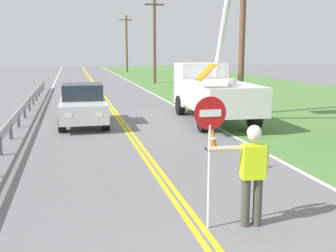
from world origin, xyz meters
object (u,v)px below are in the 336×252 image
object	(u,v)px
utility_bucket_truck	(211,88)
traffic_cone_mid	(213,139)
flagger_worker	(252,169)
utility_pole_near	(242,28)
utility_pole_far	(127,43)
traffic_cone_lead	(252,157)
oncoming_sedan_nearest	(83,105)
utility_pole_mid	(154,39)
stop_sign_paddle	(210,133)

from	to	relation	value
utility_bucket_truck	traffic_cone_mid	size ratio (longest dim) A/B	9.89
flagger_worker	utility_pole_near	bearing A→B (deg)	67.56
utility_pole_near	utility_pole_far	bearing A→B (deg)	89.97
traffic_cone_lead	traffic_cone_mid	size ratio (longest dim) A/B	1.00
utility_bucket_truck	utility_pole_near	xyz separation A→B (m)	(1.82, 1.03, 2.64)
traffic_cone_lead	oncoming_sedan_nearest	bearing A→B (deg)	118.62
utility_pole_near	traffic_cone_lead	xyz separation A→B (m)	(-3.30, -8.50, -3.74)
utility_pole_mid	oncoming_sedan_nearest	bearing A→B (deg)	-109.37
stop_sign_paddle	traffic_cone_mid	bearing A→B (deg)	69.63
utility_pole_mid	traffic_cone_lead	world-z (taller)	utility_pole_mid
utility_bucket_truck	traffic_cone_lead	size ratio (longest dim) A/B	9.89
utility_pole_far	stop_sign_paddle	bearing A→B (deg)	-96.19
flagger_worker	utility_pole_far	size ratio (longest dim) A/B	0.23
utility_bucket_truck	utility_pole_mid	bearing A→B (deg)	85.38
oncoming_sedan_nearest	utility_bucket_truck	bearing A→B (deg)	-0.52
oncoming_sedan_nearest	traffic_cone_mid	bearing A→B (deg)	-54.43
utility_pole_mid	utility_pole_far	distance (m)	20.52
utility_pole_far	oncoming_sedan_nearest	bearing A→B (deg)	-100.23
stop_sign_paddle	traffic_cone_lead	size ratio (longest dim) A/B	3.33
utility_bucket_truck	utility_pole_mid	xyz separation A→B (m)	(1.67, 20.69, 2.62)
stop_sign_paddle	traffic_cone_lead	world-z (taller)	stop_sign_paddle
utility_pole_mid	traffic_cone_lead	xyz separation A→B (m)	(-3.15, -28.16, -3.73)
utility_pole_near	utility_pole_far	distance (m)	40.18
traffic_cone_lead	traffic_cone_mid	xyz separation A→B (m)	(-0.31, 2.22, 0.00)
oncoming_sedan_nearest	utility_pole_far	world-z (taller)	utility_pole_far
oncoming_sedan_nearest	utility_pole_far	size ratio (longest dim) A/B	0.53
stop_sign_paddle	oncoming_sedan_nearest	bearing A→B (deg)	99.61
stop_sign_paddle	utility_bucket_truck	size ratio (longest dim) A/B	0.34
flagger_worker	oncoming_sedan_nearest	world-z (taller)	flagger_worker
utility_pole_near	utility_pole_far	size ratio (longest dim) A/B	0.99
flagger_worker	utility_bucket_truck	size ratio (longest dim) A/B	0.26
utility_pole_far	traffic_cone_lead	bearing A→B (deg)	-93.91
flagger_worker	traffic_cone_lead	bearing A→B (deg)	64.46
stop_sign_paddle	utility_pole_mid	bearing A→B (deg)	80.12
traffic_cone_mid	utility_pole_near	bearing A→B (deg)	60.08
stop_sign_paddle	traffic_cone_lead	xyz separation A→B (m)	(2.30, 3.13, -1.37)
utility_pole_far	traffic_cone_mid	world-z (taller)	utility_pole_far
utility_pole_far	utility_pole_near	bearing A→B (deg)	-90.03
flagger_worker	utility_pole_near	size ratio (longest dim) A/B	0.23
utility_pole_mid	traffic_cone_mid	world-z (taller)	utility_pole_mid
utility_bucket_truck	utility_pole_mid	distance (m)	20.92
oncoming_sedan_nearest	utility_pole_near	xyz separation A→B (m)	(7.41, 0.98, 3.24)
flagger_worker	utility_bucket_truck	world-z (taller)	utility_bucket_truck
flagger_worker	oncoming_sedan_nearest	size ratio (longest dim) A/B	0.44
utility_bucket_truck	traffic_cone_lead	bearing A→B (deg)	-101.21
utility_bucket_truck	utility_pole_near	world-z (taller)	utility_pole_near
utility_pole_near	traffic_cone_lead	distance (m)	9.86
flagger_worker	oncoming_sedan_nearest	xyz separation A→B (m)	(-2.57, 10.73, -0.21)
utility_pole_near	utility_pole_mid	distance (m)	19.65
stop_sign_paddle	utility_bucket_truck	bearing A→B (deg)	70.38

